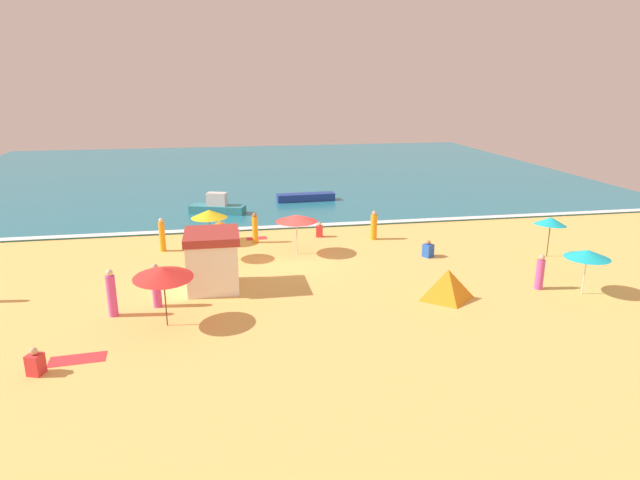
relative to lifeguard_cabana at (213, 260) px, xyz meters
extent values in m
plane|color=#EDBC60|center=(4.13, 3.37, -1.32)|extent=(60.00, 60.00, 0.00)
cube|color=teal|center=(4.13, 31.37, -1.27)|extent=(60.00, 44.00, 0.10)
cube|color=white|center=(4.13, 9.67, -1.21)|extent=(57.00, 0.70, 0.01)
cube|color=white|center=(0.00, 0.00, -0.20)|extent=(2.22, 2.45, 2.23)
cube|color=#A5332D|center=(0.00, 0.00, 1.09)|extent=(2.35, 2.59, 0.35)
cylinder|color=#4C3823|center=(-1.74, -3.63, -0.18)|extent=(0.05, 0.05, 2.26)
cone|color=red|center=(-1.74, -3.63, 0.80)|extent=(2.76, 2.77, 0.53)
cylinder|color=silver|center=(4.31, 4.23, -0.27)|extent=(0.05, 0.05, 2.10)
cone|color=red|center=(4.31, 4.23, 0.66)|extent=(2.42, 2.42, 0.35)
cylinder|color=#4C3823|center=(-0.24, 7.16, -0.38)|extent=(0.05, 0.05, 1.88)
cone|color=yellow|center=(-0.24, 7.16, 0.38)|extent=(2.68, 2.68, 0.45)
cylinder|color=silver|center=(15.68, -3.58, -0.34)|extent=(0.05, 0.05, 1.95)
cone|color=#19B7C6|center=(15.68, -3.58, 0.50)|extent=(2.14, 2.14, 0.37)
cylinder|color=silver|center=(0.35, 3.99, -0.32)|extent=(0.05, 0.05, 2.00)
cone|color=orange|center=(0.35, 3.99, 0.49)|extent=(1.95, 1.97, 0.54)
cylinder|color=#4C3823|center=(17.17, 1.49, -0.28)|extent=(0.05, 0.05, 2.07)
cone|color=#19B7C6|center=(17.17, 1.49, 0.59)|extent=(2.29, 2.28, 0.53)
pyramid|color=orange|center=(9.66, -3.10, -0.65)|extent=(1.79, 1.54, 1.34)
cylinder|color=#D84CA5|center=(-3.88, -2.34, -0.48)|extent=(0.48, 0.48, 1.67)
sphere|color=beige|center=(-3.88, -2.34, 0.48)|extent=(0.28, 0.28, 0.28)
cylinder|color=#D84CA5|center=(-2.27, -1.71, -0.52)|extent=(0.50, 0.50, 1.59)
sphere|color=#DBA884|center=(-2.27, -1.71, 0.39)|extent=(0.27, 0.27, 0.27)
cylinder|color=#D84CA5|center=(14.15, -2.68, -0.64)|extent=(0.39, 0.39, 1.35)
sphere|color=#DBA884|center=(14.15, -2.68, 0.15)|extent=(0.26, 0.26, 0.26)
cylinder|color=orange|center=(9.08, 6.22, -0.59)|extent=(0.42, 0.42, 1.45)
sphere|color=#DBA884|center=(9.08, 6.22, 0.25)|extent=(0.26, 0.26, 0.26)
cylinder|color=orange|center=(-2.75, 6.05, -0.51)|extent=(0.41, 0.41, 1.61)
sphere|color=beige|center=(-2.75, 6.05, 0.40)|extent=(0.24, 0.24, 0.24)
cylinder|color=orange|center=(2.28, 6.79, -0.56)|extent=(0.36, 0.36, 1.50)
sphere|color=#9E6B47|center=(2.28, 6.79, 0.30)|extent=(0.26, 0.26, 0.26)
cube|color=red|center=(6.08, 7.30, -0.98)|extent=(0.45, 0.45, 0.67)
sphere|color=#DBA884|center=(6.08, 7.30, -0.54)|extent=(0.24, 0.24, 0.24)
cube|color=red|center=(-5.48, -6.57, -0.97)|extent=(0.56, 0.56, 0.68)
sphere|color=#DBA884|center=(-5.48, -6.57, -0.52)|extent=(0.25, 0.25, 0.25)
cube|color=blue|center=(11.00, 2.54, -0.98)|extent=(0.62, 0.62, 0.68)
sphere|color=#9E6B47|center=(11.00, 2.54, -0.53)|extent=(0.23, 0.23, 0.23)
cube|color=red|center=(-4.45, -5.80, -1.31)|extent=(1.85, 0.89, 0.01)
cube|color=red|center=(2.40, 7.62, -1.31)|extent=(1.23, 0.72, 0.01)
cube|color=navy|center=(6.76, 16.90, -0.94)|extent=(4.40, 1.17, 0.56)
cube|color=teal|center=(0.17, 14.08, -0.95)|extent=(3.93, 2.31, 0.54)
cube|color=silver|center=(0.17, 14.08, -0.24)|extent=(1.47, 1.08, 0.89)
camera|label=1|loc=(0.57, -23.24, 7.58)|focal=30.67mm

